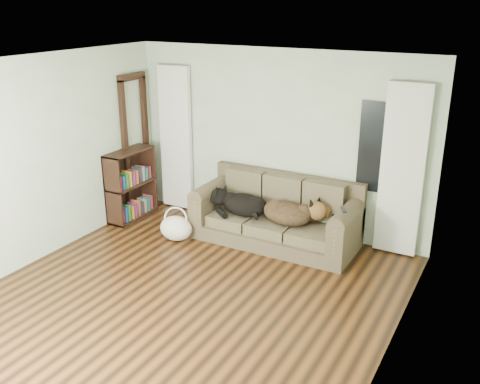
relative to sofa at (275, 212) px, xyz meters
The scene contains 15 objects.
floor 2.04m from the sofa, 96.92° to the right, with size 5.00×5.00×0.00m, color black.
ceiling 2.93m from the sofa, 96.92° to the right, with size 5.00×5.00×0.00m, color white.
wall_back 1.03m from the sofa, 114.55° to the left, with size 4.50×0.04×2.60m, color beige.
wall_left 3.29m from the sofa, 141.58° to the right, with size 0.04×5.00×2.60m, color beige.
wall_right 2.94m from the sofa, 44.49° to the right, with size 0.04×5.00×2.60m, color beige.
curtain_left 2.11m from the sofa, 167.08° to the left, with size 0.55×0.08×2.25m, color white.
curtain_right 1.77m from the sofa, 15.92° to the left, with size 0.55×0.08×2.25m, color white.
window_pane 1.62m from the sofa, 22.25° to the left, with size 0.50×0.03×1.20m, color black.
door_casing 2.51m from the sofa, behind, with size 0.07×0.60×2.10m, color black.
sofa is the anchor object (origin of this frame).
dog_black_lab 0.49m from the sofa, behind, with size 0.70×0.48×0.30m, color black.
dog_shepherd 0.27m from the sofa, 10.50° to the right, with size 0.72×0.51×0.32m, color black.
tv_remote 1.06m from the sofa, ahead, with size 0.04×0.16×0.02m, color black.
tote_bag 1.42m from the sofa, 153.76° to the right, with size 0.48×0.37×0.35m, color silver.
bookshelf 2.34m from the sofa, behind, with size 0.32×0.86×1.07m, color black.
Camera 1 is at (3.09, -4.25, 3.23)m, focal length 40.00 mm.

